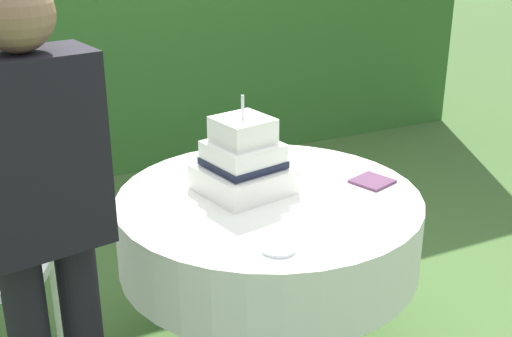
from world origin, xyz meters
TOP-DOWN VIEW (x-y plane):
  - cake_table at (0.00, 0.00)m, footprint 1.15×1.15m
  - wedding_cake at (-0.06, 0.09)m, footprint 0.36×0.36m
  - serving_plate_near at (-0.17, -0.39)m, footprint 0.11×0.11m
  - serving_plate_far at (-0.07, 0.44)m, footprint 0.13×0.13m
  - napkin_stack at (0.42, -0.07)m, footprint 0.18×0.18m
  - garden_chair at (-0.94, 0.43)m, footprint 0.53×0.53m
  - standing_person at (-0.85, -0.26)m, footprint 0.39×0.26m

SIDE VIEW (x-z plane):
  - garden_chair at x=-0.94m, z-range 0.10..0.99m
  - cake_table at x=0.00m, z-range 0.22..0.95m
  - napkin_stack at x=0.42m, z-range 0.73..0.74m
  - serving_plate_near at x=-0.17m, z-range 0.73..0.74m
  - serving_plate_far at x=-0.07m, z-range 0.73..0.74m
  - wedding_cake at x=-0.06m, z-range 0.66..1.04m
  - standing_person at x=-0.85m, z-range 0.13..1.73m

